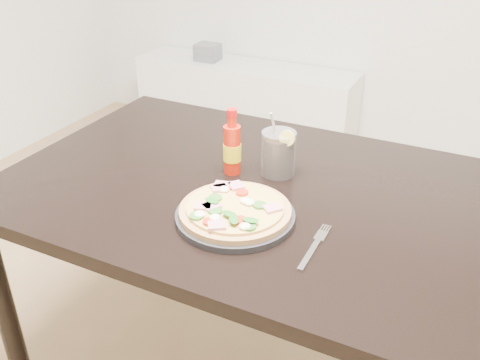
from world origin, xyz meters
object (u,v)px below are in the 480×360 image
at_px(dining_table, 259,213).
at_px(cola_cup, 278,154).
at_px(plate, 235,216).
at_px(media_console, 245,103).
at_px(fork, 315,245).
at_px(hot_sauce_bottle, 232,148).
at_px(pizza, 234,209).

distance_m(dining_table, cola_cup, 0.17).
bearing_deg(plate, media_console, 115.20).
bearing_deg(cola_cup, dining_table, -97.90).
xyz_separation_m(cola_cup, fork, (0.21, -0.29, -0.06)).
bearing_deg(hot_sauce_bottle, media_console, 114.74).
height_order(pizza, cola_cup, cola_cup).
xyz_separation_m(dining_table, plate, (0.01, -0.17, 0.09)).
bearing_deg(plate, dining_table, 94.08).
xyz_separation_m(pizza, media_console, (-0.90, 1.91, -0.53)).
bearing_deg(fork, plate, 173.96).
relative_size(plate, media_console, 0.21).
distance_m(dining_table, pizza, 0.21).
bearing_deg(media_console, plate, -64.80).
bearing_deg(media_console, cola_cup, -61.32).
distance_m(pizza, media_console, 2.18).
bearing_deg(media_console, pizza, -64.85).
xyz_separation_m(hot_sauce_bottle, cola_cup, (0.12, 0.05, -0.02)).
relative_size(hot_sauce_bottle, cola_cup, 1.03).
xyz_separation_m(plate, cola_cup, (0.00, 0.27, 0.05)).
xyz_separation_m(pizza, cola_cup, (0.00, 0.27, 0.03)).
distance_m(fork, media_console, 2.28).
xyz_separation_m(fork, media_console, (-1.11, 1.93, -0.50)).
xyz_separation_m(dining_table, hot_sauce_bottle, (-0.10, 0.04, 0.16)).
xyz_separation_m(dining_table, cola_cup, (0.01, 0.09, 0.14)).
xyz_separation_m(plate, media_console, (-0.90, 1.91, -0.51)).
distance_m(dining_table, plate, 0.19).
bearing_deg(plate, fork, -5.65).
bearing_deg(fork, cola_cup, 126.18).
height_order(dining_table, hot_sauce_bottle, hot_sauce_bottle).
xyz_separation_m(dining_table, pizza, (0.01, -0.17, 0.11)).
bearing_deg(cola_cup, plate, -90.19).
bearing_deg(media_console, hot_sauce_bottle, -65.26).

